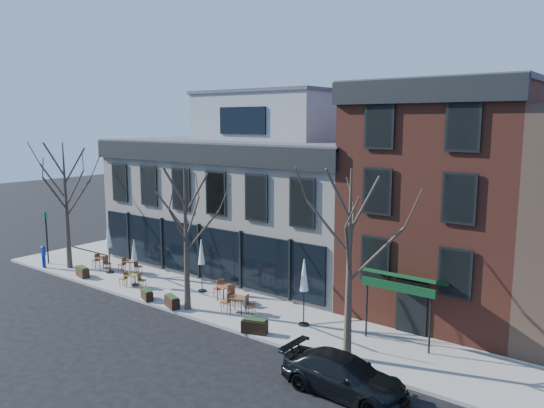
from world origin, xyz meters
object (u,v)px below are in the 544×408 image
Objects in this scene: call_box at (44,256)px; cafe_set_0 at (101,262)px; parked_sedan at (344,375)px; umbrella_0 at (108,238)px.

call_box is 3.77m from cafe_set_0.
cafe_set_0 is at bearing 79.43° from parked_sedan.
umbrella_0 reaches higher than cafe_set_0.
parked_sedan is 23.02m from call_box.
call_box is 0.48× the size of umbrella_0.
umbrella_0 is (1.14, -0.20, 1.70)m from cafe_set_0.
parked_sedan is at bearing -11.60° from umbrella_0.
parked_sedan is 1.51× the size of umbrella_0.
call_box is (-22.93, 1.96, 0.25)m from parked_sedan.
call_box is at bearing -156.43° from umbrella_0.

